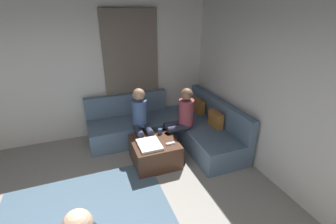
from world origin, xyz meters
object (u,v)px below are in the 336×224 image
object	(u,v)px
sectional_couch	(171,127)
coffee_mug	(160,131)
person_on_couch_side	(141,119)
person_on_couch_back	(181,117)
ottoman	(155,152)
game_remote	(170,143)

from	to	relation	value
sectional_couch	coffee_mug	distance (m)	0.58
coffee_mug	person_on_couch_side	xyz separation A→B (m)	(-0.25, -0.28, 0.19)
coffee_mug	person_on_couch_back	distance (m)	0.48
ottoman	person_on_couch_back	distance (m)	0.81
ottoman	person_on_couch_side	xyz separation A→B (m)	(-0.47, -0.10, 0.45)
ottoman	person_on_couch_back	bearing A→B (deg)	113.85
ottoman	sectional_couch	bearing A→B (deg)	137.78
game_remote	person_on_couch_side	xyz separation A→B (m)	(-0.65, -0.32, 0.23)
sectional_couch	ottoman	world-z (taller)	sectional_couch
ottoman	coffee_mug	bearing A→B (deg)	140.71
sectional_couch	game_remote	size ratio (longest dim) A/B	17.00
ottoman	person_on_couch_side	distance (m)	0.65
coffee_mug	person_on_couch_back	bearing A→B (deg)	96.70
game_remote	person_on_couch_back	world-z (taller)	person_on_couch_back
person_on_couch_back	person_on_couch_side	distance (m)	0.73
person_on_couch_back	coffee_mug	bearing A→B (deg)	96.70
coffee_mug	person_on_couch_side	bearing A→B (deg)	-131.80
sectional_couch	person_on_couch_side	world-z (taller)	person_on_couch_side
sectional_couch	coffee_mug	world-z (taller)	sectional_couch
coffee_mug	person_on_couch_side	size ratio (longest dim) A/B	0.08
ottoman	game_remote	bearing A→B (deg)	50.71
sectional_couch	coffee_mug	bearing A→B (deg)	-43.75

